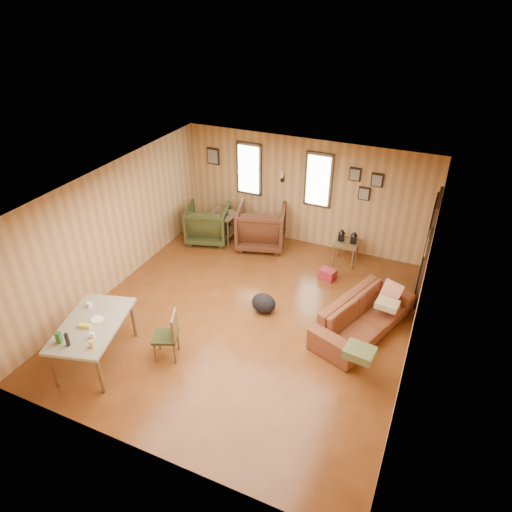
{
  "coord_description": "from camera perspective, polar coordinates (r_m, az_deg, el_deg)",
  "views": [
    {
      "loc": [
        2.73,
        -5.78,
        5.21
      ],
      "look_at": [
        0.0,
        0.4,
        1.05
      ],
      "focal_mm": 32.0,
      "sensor_mm": 36.0,
      "label": 1
    }
  ],
  "objects": [
    {
      "name": "end_table",
      "position": [
        10.44,
        -4.13,
        4.3
      ],
      "size": [
        0.65,
        0.6,
        0.78
      ],
      "rotation": [
        0.0,
        0.0,
        -0.08
      ],
      "color": "brown",
      "rests_on": "ground"
    },
    {
      "name": "dining_chair",
      "position": [
        7.31,
        -10.8,
        -9.48
      ],
      "size": [
        0.5,
        0.5,
        0.84
      ],
      "rotation": [
        0.0,
        0.0,
        0.39
      ],
      "color": "#2D3317",
      "rests_on": "ground"
    },
    {
      "name": "room",
      "position": [
        7.7,
        0.77,
        0.27
      ],
      "size": [
        5.54,
        6.04,
        2.44
      ],
      "color": "brown",
      "rests_on": "ground"
    },
    {
      "name": "recliner_brown",
      "position": [
        10.09,
        0.66,
        3.97
      ],
      "size": [
        1.26,
        1.22,
        1.06
      ],
      "primitive_type": "imported",
      "rotation": [
        0.0,
        0.0,
        3.43
      ],
      "color": "#472515",
      "rests_on": "ground"
    },
    {
      "name": "recliner_green",
      "position": [
        10.39,
        -6.03,
        4.27
      ],
      "size": [
        1.12,
        1.08,
        0.93
      ],
      "primitive_type": "imported",
      "rotation": [
        0.0,
        0.0,
        -2.84
      ],
      "color": "#2D3317",
      "rests_on": "ground"
    },
    {
      "name": "cooler",
      "position": [
        9.25,
        8.92,
        -2.28
      ],
      "size": [
        0.35,
        0.29,
        0.22
      ],
      "rotation": [
        0.0,
        0.0,
        -0.24
      ],
      "color": "maroon",
      "rests_on": "ground"
    },
    {
      "name": "backpack",
      "position": [
        8.23,
        0.96,
        -5.94
      ],
      "size": [
        0.49,
        0.4,
        0.39
      ],
      "rotation": [
        0.0,
        0.0,
        -0.15
      ],
      "color": "black",
      "rests_on": "ground"
    },
    {
      "name": "sofa",
      "position": [
        7.92,
        13.38,
        -6.77
      ],
      "size": [
        1.28,
        2.15,
        0.81
      ],
      "primitive_type": "imported",
      "rotation": [
        0.0,
        0.0,
        1.22
      ],
      "color": "brown",
      "rests_on": "ground"
    },
    {
      "name": "sofa_pillows",
      "position": [
        7.56,
        14.74,
        -8.09
      ],
      "size": [
        0.61,
        1.9,
        0.39
      ],
      "rotation": [
        0.0,
        0.0,
        -0.12
      ],
      "color": "#545E35",
      "rests_on": "sofa"
    },
    {
      "name": "dining_table",
      "position": [
        7.42,
        -19.87,
        -8.39
      ],
      "size": [
        1.2,
        1.61,
        0.94
      ],
      "rotation": [
        0.0,
        0.0,
        0.26
      ],
      "color": "gray",
      "rests_on": "ground"
    },
    {
      "name": "side_table",
      "position": [
        9.62,
        11.32,
        1.88
      ],
      "size": [
        0.5,
        0.5,
        0.79
      ],
      "rotation": [
        0.0,
        0.0,
        -0.01
      ],
      "color": "brown",
      "rests_on": "ground"
    }
  ]
}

